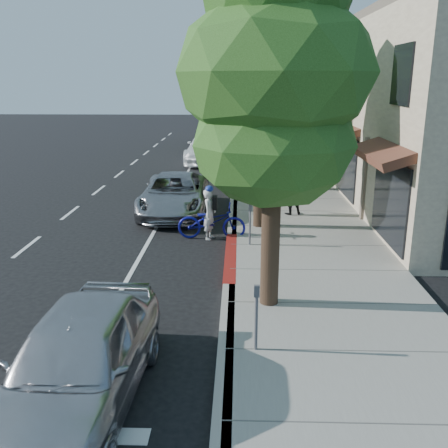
{
  "coord_description": "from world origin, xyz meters",
  "views": [
    {
      "loc": [
        0.22,
        -12.12,
        4.9
      ],
      "look_at": [
        -0.16,
        0.04,
        1.35
      ],
      "focal_mm": 40.0,
      "sensor_mm": 36.0,
      "label": 1
    }
  ],
  "objects_px": {
    "street_tree_0": "(275,79)",
    "near_car_a": "(78,360)",
    "street_tree_4": "(250,91)",
    "white_pickup": "(209,147)",
    "pedestrian": "(291,193)",
    "cyclist": "(210,214)",
    "street_tree_3": "(253,74)",
    "street_tree_1": "(262,84)",
    "silver_suv": "(175,194)",
    "dark_sedan": "(226,162)",
    "street_tree_2": "(256,82)",
    "dark_suv_far": "(209,133)",
    "bicycle": "(212,222)",
    "street_tree_5": "(249,84)"
  },
  "relations": [
    {
      "from": "street_tree_0",
      "to": "near_car_a",
      "type": "bearing_deg",
      "value": -131.53
    },
    {
      "from": "street_tree_4",
      "to": "white_pickup",
      "type": "relative_size",
      "value": 1.1
    },
    {
      "from": "pedestrian",
      "to": "cyclist",
      "type": "bearing_deg",
      "value": 27.69
    },
    {
      "from": "white_pickup",
      "to": "street_tree_3",
      "type": "bearing_deg",
      "value": -39.81
    },
    {
      "from": "street_tree_1",
      "to": "white_pickup",
      "type": "xyz_separation_m",
      "value": [
        -2.52,
        14.33,
        -3.85
      ]
    },
    {
      "from": "near_car_a",
      "to": "pedestrian",
      "type": "relative_size",
      "value": 2.99
    },
    {
      "from": "silver_suv",
      "to": "white_pickup",
      "type": "height_order",
      "value": "white_pickup"
    },
    {
      "from": "dark_sedan",
      "to": "near_car_a",
      "type": "xyz_separation_m",
      "value": [
        -1.7,
        -19.22,
        0.08
      ]
    },
    {
      "from": "street_tree_2",
      "to": "street_tree_4",
      "type": "bearing_deg",
      "value": 90.0
    },
    {
      "from": "street_tree_2",
      "to": "dark_suv_far",
      "type": "relative_size",
      "value": 1.53
    },
    {
      "from": "bicycle",
      "to": "dark_sedan",
      "type": "height_order",
      "value": "dark_sedan"
    },
    {
      "from": "street_tree_0",
      "to": "white_pickup",
      "type": "xyz_separation_m",
      "value": [
        -2.52,
        20.33,
        -4.01
      ]
    },
    {
      "from": "street_tree_0",
      "to": "street_tree_5",
      "type": "distance_m",
      "value": 30.0
    },
    {
      "from": "street_tree_4",
      "to": "near_car_a",
      "type": "bearing_deg",
      "value": -96.43
    },
    {
      "from": "pedestrian",
      "to": "near_car_a",
      "type": "bearing_deg",
      "value": 54.28
    },
    {
      "from": "bicycle",
      "to": "dark_sedan",
      "type": "xyz_separation_m",
      "value": [
        0.14,
        10.72,
        0.14
      ]
    },
    {
      "from": "street_tree_2",
      "to": "dark_suv_far",
      "type": "height_order",
      "value": "street_tree_2"
    },
    {
      "from": "street_tree_2",
      "to": "bicycle",
      "type": "height_order",
      "value": "street_tree_2"
    },
    {
      "from": "pedestrian",
      "to": "street_tree_5",
      "type": "bearing_deg",
      "value": -101.34
    },
    {
      "from": "street_tree_4",
      "to": "street_tree_1",
      "type": "bearing_deg",
      "value": -90.0
    },
    {
      "from": "pedestrian",
      "to": "street_tree_4",
      "type": "bearing_deg",
      "value": -100.22
    },
    {
      "from": "street_tree_5",
      "to": "silver_suv",
      "type": "bearing_deg",
      "value": -98.05
    },
    {
      "from": "silver_suv",
      "to": "dark_sedan",
      "type": "bearing_deg",
      "value": 75.91
    },
    {
      "from": "street_tree_3",
      "to": "street_tree_5",
      "type": "height_order",
      "value": "street_tree_3"
    },
    {
      "from": "near_car_a",
      "to": "pedestrian",
      "type": "bearing_deg",
      "value": 71.04
    },
    {
      "from": "street_tree_2",
      "to": "silver_suv",
      "type": "relative_size",
      "value": 1.44
    },
    {
      "from": "dark_suv_far",
      "to": "street_tree_4",
      "type": "bearing_deg",
      "value": -63.76
    },
    {
      "from": "street_tree_2",
      "to": "silver_suv",
      "type": "distance_m",
      "value": 6.4
    },
    {
      "from": "cyclist",
      "to": "silver_suv",
      "type": "bearing_deg",
      "value": 40.88
    },
    {
      "from": "street_tree_4",
      "to": "dark_suv_far",
      "type": "relative_size",
      "value": 1.36
    },
    {
      "from": "street_tree_5",
      "to": "street_tree_4",
      "type": "bearing_deg",
      "value": -90.0
    },
    {
      "from": "street_tree_5",
      "to": "dark_sedan",
      "type": "xyz_separation_m",
      "value": [
        -1.4,
        -14.28,
        -3.83
      ]
    },
    {
      "from": "bicycle",
      "to": "street_tree_1",
      "type": "bearing_deg",
      "value": -56.5
    },
    {
      "from": "street_tree_4",
      "to": "street_tree_5",
      "type": "relative_size",
      "value": 0.93
    },
    {
      "from": "cyclist",
      "to": "pedestrian",
      "type": "bearing_deg",
      "value": -32.91
    },
    {
      "from": "street_tree_0",
      "to": "white_pickup",
      "type": "distance_m",
      "value": 20.87
    },
    {
      "from": "bicycle",
      "to": "street_tree_0",
      "type": "bearing_deg",
      "value": -162.38
    },
    {
      "from": "street_tree_4",
      "to": "dark_sedan",
      "type": "distance_m",
      "value": 9.07
    },
    {
      "from": "street_tree_0",
      "to": "dark_sedan",
      "type": "xyz_separation_m",
      "value": [
        -1.4,
        15.72,
        -4.19
      ]
    },
    {
      "from": "cyclist",
      "to": "dark_suv_far",
      "type": "xyz_separation_m",
      "value": [
        -1.5,
        24.09,
        0.05
      ]
    },
    {
      "from": "street_tree_0",
      "to": "silver_suv",
      "type": "xyz_separation_m",
      "value": [
        -3.1,
        8.09,
        -4.16
      ]
    },
    {
      "from": "street_tree_2",
      "to": "dark_suv_far",
      "type": "bearing_deg",
      "value": 100.28
    },
    {
      "from": "white_pickup",
      "to": "dark_suv_far",
      "type": "height_order",
      "value": "white_pickup"
    },
    {
      "from": "street_tree_3",
      "to": "dark_suv_far",
      "type": "height_order",
      "value": "street_tree_3"
    },
    {
      "from": "street_tree_5",
      "to": "near_car_a",
      "type": "height_order",
      "value": "street_tree_5"
    },
    {
      "from": "street_tree_1",
      "to": "street_tree_3",
      "type": "height_order",
      "value": "street_tree_3"
    },
    {
      "from": "street_tree_5",
      "to": "bicycle",
      "type": "height_order",
      "value": "street_tree_5"
    },
    {
      "from": "street_tree_5",
      "to": "bicycle",
      "type": "distance_m",
      "value": 25.36
    },
    {
      "from": "near_car_a",
      "to": "pedestrian",
      "type": "height_order",
      "value": "pedestrian"
    },
    {
      "from": "near_car_a",
      "to": "silver_suv",
      "type": "bearing_deg",
      "value": 92.35
    }
  ]
}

